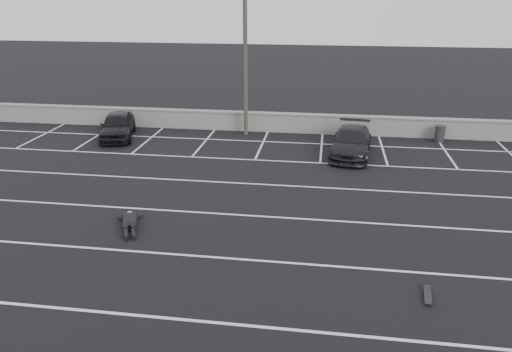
% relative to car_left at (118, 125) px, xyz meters
% --- Properties ---
extents(ground, '(120.00, 120.00, 0.00)m').
position_rel_car_left_xyz_m(ground, '(9.71, -11.61, -0.67)').
color(ground, black).
rests_on(ground, ground).
extents(seawall, '(50.00, 0.45, 1.06)m').
position_rel_car_left_xyz_m(seawall, '(9.71, 2.39, -0.12)').
color(seawall, gray).
rests_on(seawall, ground).
extents(stall_lines, '(36.00, 20.05, 0.01)m').
position_rel_car_left_xyz_m(stall_lines, '(9.63, -7.20, -0.67)').
color(stall_lines, silver).
rests_on(stall_lines, ground).
extents(car_left, '(2.61, 4.24, 1.35)m').
position_rel_car_left_xyz_m(car_left, '(0.00, 0.00, 0.00)').
color(car_left, black).
rests_on(car_left, ground).
extents(car_right, '(2.23, 4.55, 1.27)m').
position_rel_car_left_xyz_m(car_right, '(12.11, -1.17, -0.04)').
color(car_right, black).
rests_on(car_right, ground).
extents(utility_pole, '(1.10, 0.22, 8.27)m').
position_rel_car_left_xyz_m(utility_pole, '(6.60, 1.59, 3.51)').
color(utility_pole, '#4C4238').
rests_on(utility_pole, ground).
extents(trash_bin, '(0.67, 0.67, 0.84)m').
position_rel_car_left_xyz_m(trash_bin, '(16.70, 1.69, -0.25)').
color(trash_bin, '#2A2A2D').
rests_on(trash_bin, ground).
extents(person, '(2.57, 3.05, 0.48)m').
position_rel_car_left_xyz_m(person, '(4.54, -9.83, -0.43)').
color(person, black).
rests_on(person, ground).
extents(skateboard, '(0.27, 0.73, 0.09)m').
position_rel_car_left_xyz_m(skateboard, '(13.70, -12.83, -0.61)').
color(skateboard, black).
rests_on(skateboard, ground).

